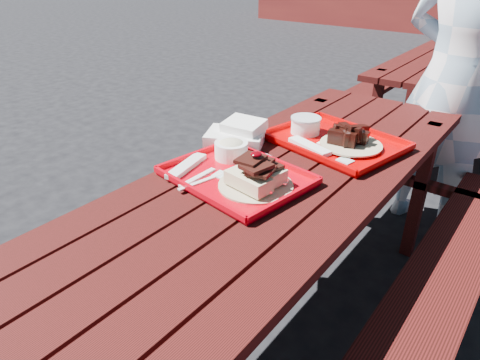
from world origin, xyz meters
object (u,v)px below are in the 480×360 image
Objects in this scene: picnic_table_near at (265,227)px; near_tray at (241,169)px; picnic_table_far at (457,76)px; person at (453,78)px; far_tray at (332,139)px.

near_tray reaches higher than picnic_table_near.
picnic_table_near is 1.00× the size of picnic_table_far.
person reaches higher than picnic_table_far.
picnic_table_far is 2.84m from near_tray.
picnic_table_far is (0.00, 2.80, 0.00)m from picnic_table_near.
picnic_table_far is at bearing 88.18° from near_tray.
picnic_table_near is at bearing 18.04° from near_tray.
picnic_table_near and picnic_table_far have the same top height.
picnic_table_near is 4.16× the size of far_tray.
picnic_table_far is at bearing 90.69° from far_tray.
near_tray is at bearing -91.82° from picnic_table_far.
picnic_table_near is 4.57× the size of near_tray.
near_tray reaches higher than picnic_table_far.
far_tray is at bearing -89.31° from picnic_table_far.
near_tray is 0.30× the size of person.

